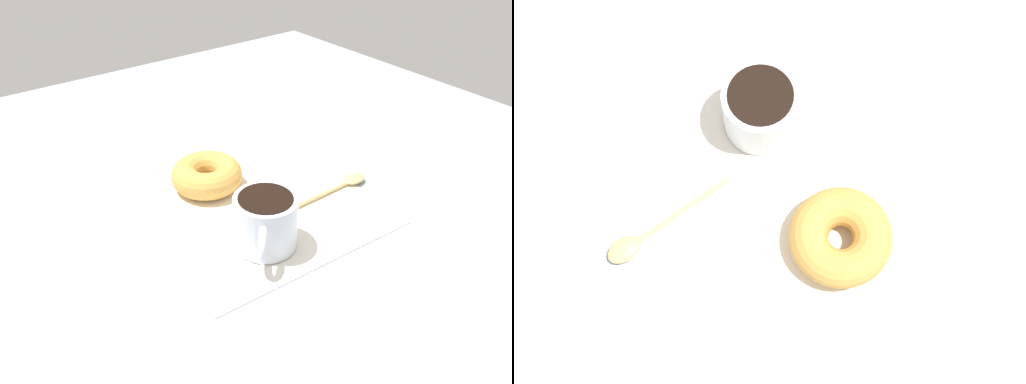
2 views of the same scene
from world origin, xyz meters
TOP-DOWN VIEW (x-y plane):
  - ground_plane at (0.00, 0.00)cm, footprint 120.00×120.00cm
  - napkin at (-0.42, -1.19)cm, footprint 31.18×31.18cm
  - coffee_cup at (-7.87, 3.05)cm, footprint 9.11×8.51cm
  - donut at (7.35, 1.70)cm, footprint 10.17×10.17cm
  - spoon at (-4.41, -13.92)cm, footprint 2.41×14.43cm

SIDE VIEW (x-z plane):
  - ground_plane at x=0.00cm, z-range -2.00..0.00cm
  - napkin at x=-0.42cm, z-range 0.00..0.30cm
  - spoon at x=-4.41cm, z-range 0.25..1.15cm
  - donut at x=7.35cm, z-range 0.30..4.18cm
  - coffee_cup at x=-7.87cm, z-range 0.43..7.19cm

